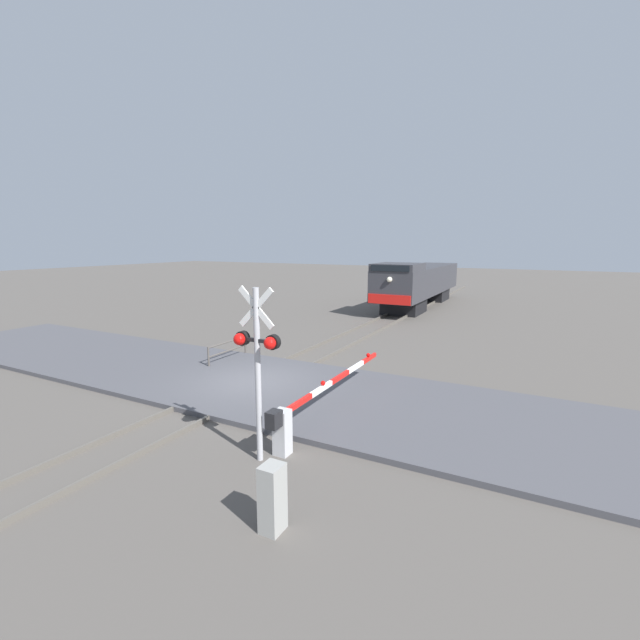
% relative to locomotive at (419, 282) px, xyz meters
% --- Properties ---
extents(ground_plane, '(160.00, 160.00, 0.00)m').
position_rel_locomotive_xyz_m(ground_plane, '(0.00, -22.25, -1.95)').
color(ground_plane, '#514C47').
extents(rail_track_left, '(0.08, 80.00, 0.15)m').
position_rel_locomotive_xyz_m(rail_track_left, '(-0.72, -22.25, -1.88)').
color(rail_track_left, '#59544C').
rests_on(rail_track_left, ground_plane).
extents(rail_track_right, '(0.08, 80.00, 0.15)m').
position_rel_locomotive_xyz_m(rail_track_right, '(0.72, -22.25, -1.88)').
color(rail_track_right, '#59544C').
rests_on(rail_track_right, ground_plane).
extents(road_surface, '(36.00, 6.27, 0.16)m').
position_rel_locomotive_xyz_m(road_surface, '(0.00, -22.25, -1.87)').
color(road_surface, '#47474C').
rests_on(road_surface, ground_plane).
extents(locomotive, '(3.07, 15.33, 3.70)m').
position_rel_locomotive_xyz_m(locomotive, '(0.00, 0.00, 0.00)').
color(locomotive, black).
rests_on(locomotive, ground_plane).
extents(crossing_signal, '(1.18, 0.33, 4.14)m').
position_rel_locomotive_xyz_m(crossing_signal, '(3.39, -26.57, 0.63)').
color(crossing_signal, '#ADADB2').
rests_on(crossing_signal, ground_plane).
extents(crossing_gate, '(0.36, 6.83, 1.25)m').
position_rel_locomotive_xyz_m(crossing_gate, '(3.72, -25.05, -1.16)').
color(crossing_gate, silver).
rests_on(crossing_gate, ground_plane).
extents(utility_cabinet, '(0.36, 0.43, 1.26)m').
position_rel_locomotive_xyz_m(utility_cabinet, '(5.10, -28.53, -1.32)').
color(utility_cabinet, '#999993').
rests_on(utility_cabinet, ground_plane).
extents(guard_railing, '(0.08, 2.49, 0.95)m').
position_rel_locomotive_xyz_m(guard_railing, '(-2.76, -20.32, -1.33)').
color(guard_railing, '#4C4742').
rests_on(guard_railing, ground_plane).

